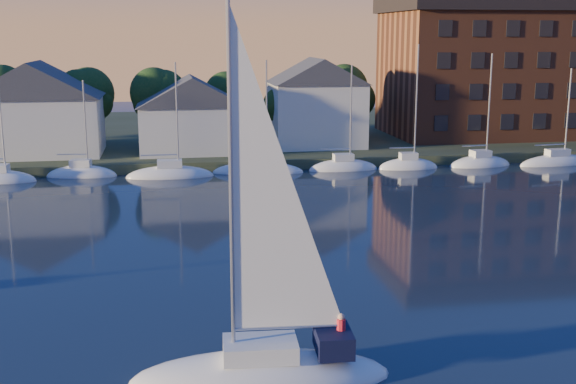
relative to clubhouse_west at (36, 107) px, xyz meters
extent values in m
cube|color=#323D23|center=(22.00, 17.00, -5.93)|extent=(160.00, 50.00, 2.00)
cube|color=brown|center=(22.00, -6.00, -5.93)|extent=(120.00, 3.00, 1.00)
cube|color=silver|center=(0.00, 0.00, -1.93)|extent=(13.00, 9.00, 6.00)
cube|color=silver|center=(16.00, -1.00, -2.43)|extent=(11.00, 8.00, 5.00)
cube|color=silver|center=(30.00, 1.00, -1.43)|extent=(10.00, 8.00, 7.00)
cube|color=brown|center=(56.00, 7.00, 2.57)|extent=(30.00, 16.00, 15.00)
cube|color=black|center=(56.00, 7.00, 11.27)|extent=(31.00, 17.00, 2.40)
cylinder|color=#382A19|center=(-4.00, 5.00, -3.18)|extent=(0.50, 0.50, 3.50)
sphere|color=#153814|center=(-4.00, 5.00, 1.27)|extent=(5.40, 5.40, 5.40)
cylinder|color=#382A19|center=(4.00, 5.00, -3.18)|extent=(0.50, 0.50, 3.50)
sphere|color=#153814|center=(4.00, 5.00, 1.27)|extent=(5.40, 5.40, 5.40)
cylinder|color=#382A19|center=(12.00, 5.00, -3.18)|extent=(0.50, 0.50, 3.50)
sphere|color=#153814|center=(12.00, 5.00, 1.27)|extent=(5.40, 5.40, 5.40)
cylinder|color=#382A19|center=(20.00, 5.00, -3.18)|extent=(0.50, 0.50, 3.50)
sphere|color=#153814|center=(20.00, 5.00, 1.27)|extent=(5.40, 5.40, 5.40)
cylinder|color=#382A19|center=(28.00, 5.00, -3.18)|extent=(0.50, 0.50, 3.50)
sphere|color=#153814|center=(28.00, 5.00, 1.27)|extent=(5.40, 5.40, 5.40)
cylinder|color=#382A19|center=(36.00, 5.00, -3.18)|extent=(0.50, 0.50, 3.50)
sphere|color=#153814|center=(36.00, 5.00, 1.27)|extent=(5.40, 5.40, 5.40)
cylinder|color=#382A19|center=(44.00, 5.00, -3.18)|extent=(0.50, 0.50, 3.50)
sphere|color=#153814|center=(44.00, 5.00, 1.27)|extent=(5.40, 5.40, 5.40)
cylinder|color=#382A19|center=(52.00, 5.00, -3.18)|extent=(0.50, 0.50, 3.50)
sphere|color=#153814|center=(52.00, 5.00, 1.27)|extent=(5.40, 5.40, 5.40)
cylinder|color=#382A19|center=(60.00, 5.00, -3.18)|extent=(0.50, 0.50, 3.50)
sphere|color=#153814|center=(60.00, 5.00, 1.27)|extent=(5.40, 5.40, 5.40)
ellipsoid|color=white|center=(-2.00, -9.00, -5.93)|extent=(7.50, 2.40, 2.20)
cube|color=silver|center=(-2.00, -9.00, -4.63)|extent=(2.10, 1.32, 0.70)
cylinder|color=#A5A8AD|center=(-1.25, -9.00, 0.02)|extent=(0.16, 0.16, 10.00)
ellipsoid|color=white|center=(6.00, -9.00, -5.93)|extent=(7.50, 2.40, 2.20)
cube|color=silver|center=(6.00, -9.00, -4.63)|extent=(2.10, 1.32, 0.70)
cylinder|color=#A5A8AD|center=(6.75, -9.00, 0.02)|extent=(0.16, 0.16, 10.00)
cylinder|color=#A5A8AD|center=(5.17, -9.00, -3.78)|extent=(3.15, 0.12, 0.12)
ellipsoid|color=white|center=(14.00, -9.00, -5.93)|extent=(7.50, 2.40, 2.20)
cube|color=silver|center=(14.00, -9.00, -4.63)|extent=(2.10, 1.32, 0.70)
cylinder|color=#A5A8AD|center=(14.75, -9.00, 0.02)|extent=(0.16, 0.16, 10.00)
cylinder|color=#A5A8AD|center=(13.17, -9.00, -3.78)|extent=(3.15, 0.12, 0.12)
ellipsoid|color=white|center=(22.00, -9.00, -5.93)|extent=(7.50, 2.40, 2.20)
cube|color=silver|center=(22.00, -9.00, -4.63)|extent=(2.10, 1.32, 0.70)
cylinder|color=#A5A8AD|center=(22.75, -9.00, 0.02)|extent=(0.16, 0.16, 10.00)
cylinder|color=#A5A8AD|center=(21.17, -9.00, -3.78)|extent=(3.15, 0.12, 0.12)
ellipsoid|color=white|center=(30.00, -9.00, -5.93)|extent=(7.50, 2.40, 2.20)
cube|color=silver|center=(30.00, -9.00, -4.63)|extent=(2.10, 1.32, 0.70)
cylinder|color=#A5A8AD|center=(30.75, -9.00, 0.02)|extent=(0.16, 0.16, 10.00)
cylinder|color=#A5A8AD|center=(29.17, -9.00, -3.78)|extent=(3.15, 0.12, 0.12)
ellipsoid|color=white|center=(38.00, -9.00, -5.93)|extent=(7.50, 2.40, 2.20)
cube|color=silver|center=(38.00, -9.00, -4.63)|extent=(2.10, 1.32, 0.70)
cylinder|color=#A5A8AD|center=(38.75, -9.00, 0.02)|extent=(0.16, 0.16, 10.00)
cylinder|color=#A5A8AD|center=(37.17, -9.00, -3.78)|extent=(3.15, 0.12, 0.12)
ellipsoid|color=white|center=(46.00, -9.00, -5.93)|extent=(7.50, 2.40, 2.20)
cube|color=silver|center=(46.00, -9.00, -4.63)|extent=(2.10, 1.32, 0.70)
cylinder|color=#A5A8AD|center=(46.75, -9.00, 0.02)|extent=(0.16, 0.16, 10.00)
cylinder|color=#A5A8AD|center=(45.17, -9.00, -3.78)|extent=(3.15, 0.12, 0.12)
ellipsoid|color=white|center=(54.00, -9.00, -5.93)|extent=(7.50, 2.40, 2.20)
cube|color=silver|center=(54.00, -9.00, -4.63)|extent=(2.10, 1.32, 0.70)
cylinder|color=#A5A8AD|center=(54.75, -9.00, 0.02)|extent=(0.16, 0.16, 10.00)
cylinder|color=#A5A8AD|center=(53.17, -9.00, -3.78)|extent=(3.15, 0.12, 0.12)
ellipsoid|color=white|center=(16.54, -52.37, -5.93)|extent=(10.54, 3.99, 2.20)
cube|color=silver|center=(16.54, -52.37, -4.63)|extent=(3.01, 2.02, 0.70)
cylinder|color=#A5A8AD|center=(15.50, -52.31, 1.91)|extent=(0.16, 0.16, 13.79)
cylinder|color=#A5A8AD|center=(17.67, -52.45, -3.78)|extent=(4.34, 0.40, 0.12)
cube|color=black|center=(19.43, -52.56, -4.43)|extent=(1.53, 2.09, 0.90)
camera|label=1|loc=(13.19, -78.41, 7.38)|focal=45.00mm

